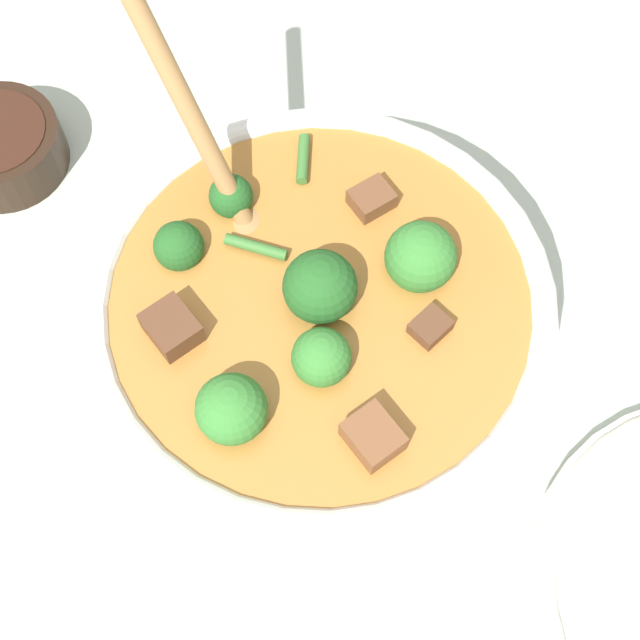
{
  "coord_description": "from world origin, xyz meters",
  "views": [
    {
      "loc": [
        0.23,
        0.04,
        0.55
      ],
      "look_at": [
        0.0,
        0.0,
        0.06
      ],
      "focal_mm": 50.0,
      "sensor_mm": 36.0,
      "label": 1
    }
  ],
  "objects": [
    {
      "name": "stew_bowl",
      "position": [
        0.0,
        -0.0,
        0.06
      ],
      "size": [
        0.28,
        0.28,
        0.23
      ],
      "color": "white",
      "rests_on": "ground_plane"
    },
    {
      "name": "ground_plane",
      "position": [
        0.0,
        0.0,
        0.0
      ],
      "size": [
        4.0,
        4.0,
        0.0
      ],
      "primitive_type": "plane",
      "color": "#ADBCAD"
    },
    {
      "name": "condiment_bowl",
      "position": [
        -0.12,
        -0.26,
        0.02
      ],
      "size": [
        0.09,
        0.09,
        0.04
      ],
      "color": "black",
      "rests_on": "ground_plane"
    }
  ]
}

